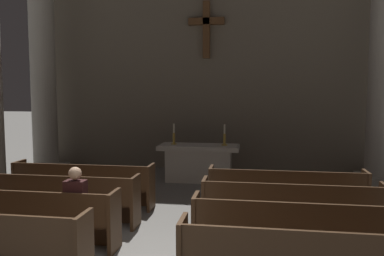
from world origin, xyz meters
The scene contains 13 objects.
pew_left_row_2 centered at (-2.12, 1.06, 0.48)m, with size 3.05×0.50×0.95m.
pew_left_row_3 centered at (-2.12, 2.15, 0.48)m, with size 3.05×0.50×0.95m.
pew_left_row_4 centered at (-2.12, 3.25, 0.48)m, with size 3.05×0.50×0.95m.
pew_right_row_2 centered at (2.12, 1.06, 0.48)m, with size 3.05×0.50×0.95m.
pew_right_row_3 centered at (2.12, 2.15, 0.48)m, with size 3.05×0.50×0.95m.
pew_right_row_4 centered at (2.12, 3.25, 0.48)m, with size 3.05×0.50×0.95m.
column_left_third centered at (-4.85, 6.59, 3.50)m, with size 1.12×1.12×7.17m.
column_right_third centered at (4.85, 6.59, 3.50)m, with size 1.12×1.12×7.17m.
altar centered at (0.00, 6.01, 0.53)m, with size 2.20×0.90×1.01m.
candlestick_left centered at (-0.70, 6.01, 1.19)m, with size 0.16×0.16×0.57m.
candlestick_right centered at (0.70, 6.01, 1.19)m, with size 0.16×0.16×0.57m.
apse_with_cross centered at (0.00, 7.90, 3.97)m, with size 10.90×0.46×7.93m.
lone_worshipper centered at (-1.23, 1.09, 0.69)m, with size 0.32×0.43×1.32m.
Camera 1 is at (1.45, -4.52, 2.47)m, focal length 36.58 mm.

